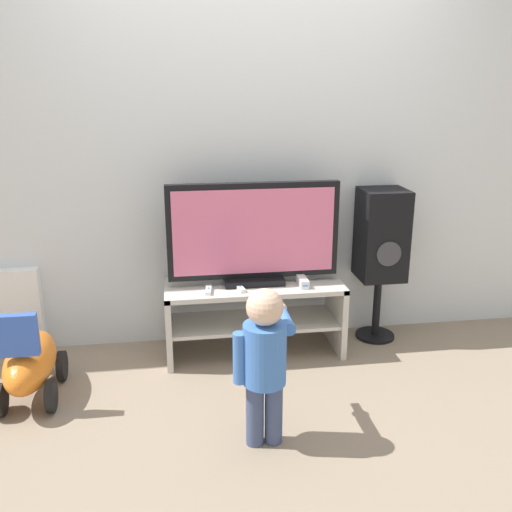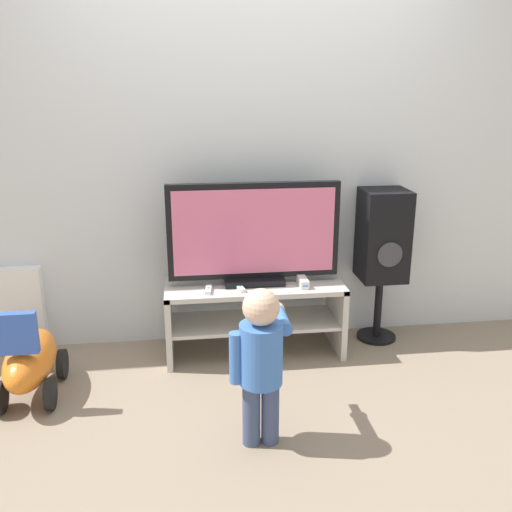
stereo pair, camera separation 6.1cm
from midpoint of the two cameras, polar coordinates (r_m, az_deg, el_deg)
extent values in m
plane|color=gray|center=(3.56, 0.77, -11.01)|extent=(16.00, 16.00, 0.00)
cube|color=silver|center=(3.64, -0.28, 11.20)|extent=(10.00, 0.06, 2.60)
cube|color=beige|center=(3.56, 0.32, -3.02)|extent=(1.11, 0.42, 0.03)
cube|color=beige|center=(3.65, 0.31, -6.57)|extent=(1.07, 0.38, 0.02)
cube|color=beige|center=(3.61, -8.20, -6.62)|extent=(0.04, 0.42, 0.47)
cube|color=beige|center=(3.75, 8.52, -5.74)|extent=(0.04, 0.42, 0.47)
cube|color=black|center=(3.57, 0.28, -2.38)|extent=(0.37, 0.20, 0.04)
cube|color=black|center=(3.47, 0.28, 2.54)|extent=(1.05, 0.05, 0.59)
cube|color=#D8668C|center=(3.45, 0.35, 2.42)|extent=(0.98, 0.01, 0.52)
cube|color=white|center=(3.53, 5.19, -2.58)|extent=(0.05, 0.16, 0.05)
cube|color=#3F8CE5|center=(3.46, 5.47, -3.03)|extent=(0.03, 0.00, 0.01)
cube|color=white|center=(3.43, -4.28, -3.39)|extent=(0.05, 0.13, 0.02)
cylinder|color=#337FD8|center=(3.43, -4.28, -3.19)|extent=(0.01, 0.01, 0.00)
cube|color=white|center=(3.46, -1.12, -3.20)|extent=(0.06, 0.13, 0.02)
cylinder|color=#337FD8|center=(3.45, -1.12, -3.00)|extent=(0.01, 0.01, 0.00)
cylinder|color=#3F4C72|center=(2.82, 0.18, -15.47)|extent=(0.09, 0.09, 0.33)
cylinder|color=#3F4C72|center=(2.83, 2.08, -15.33)|extent=(0.09, 0.09, 0.33)
cylinder|color=#3F72C6|center=(2.67, 1.17, -9.78)|extent=(0.20, 0.20, 0.30)
sphere|color=beige|center=(2.57, 1.20, -5.14)|extent=(0.17, 0.17, 0.17)
cylinder|color=#3F72C6|center=(2.66, -1.36, -10.16)|extent=(0.06, 0.06, 0.25)
cylinder|color=#3F72C6|center=(2.75, 3.22, -6.36)|extent=(0.06, 0.25, 0.06)
sphere|color=beige|center=(2.86, 2.76, -5.37)|extent=(0.07, 0.07, 0.07)
cube|color=white|center=(2.90, 2.62, -5.06)|extent=(0.03, 0.13, 0.02)
cylinder|color=black|center=(4.01, 12.34, -7.84)|extent=(0.26, 0.26, 0.02)
cylinder|color=black|center=(3.93, 12.54, -5.13)|extent=(0.05, 0.05, 0.43)
cube|color=black|center=(3.77, 13.04, 2.06)|extent=(0.29, 0.28, 0.59)
cylinder|color=#38383D|center=(3.66, 13.72, 0.13)|extent=(0.16, 0.01, 0.16)
ellipsoid|color=orange|center=(3.41, -21.14, -9.63)|extent=(0.25, 0.61, 0.25)
cube|color=blue|center=(3.16, -22.28, -7.17)|extent=(0.20, 0.05, 0.22)
cylinder|color=black|center=(3.64, -22.30, -10.19)|extent=(0.04, 0.17, 0.17)
cylinder|color=black|center=(3.58, -18.32, -10.20)|extent=(0.04, 0.17, 0.17)
cylinder|color=black|center=(3.36, -23.71, -12.80)|extent=(0.04, 0.17, 0.17)
cylinder|color=black|center=(3.29, -19.37, -12.88)|extent=(0.04, 0.17, 0.17)
cube|color=silver|center=(4.02, -21.43, -8.31)|extent=(0.03, 0.05, 0.06)
camera|label=1|loc=(0.03, -89.48, 0.16)|focal=40.00mm
camera|label=2|loc=(0.03, 90.52, -0.16)|focal=40.00mm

